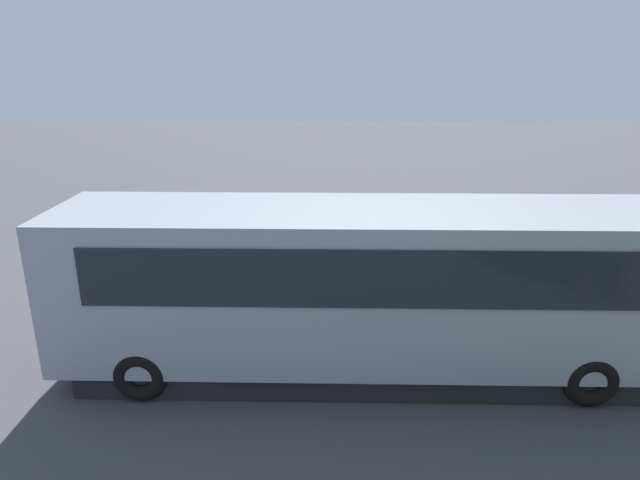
% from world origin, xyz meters
% --- Properties ---
extents(ground_plane, '(80.00, 80.00, 0.00)m').
position_xyz_m(ground_plane, '(0.00, 0.00, 0.00)').
color(ground_plane, '#424247').
extents(tour_bus, '(11.27, 2.70, 3.25)m').
position_xyz_m(tour_bus, '(-1.82, 5.14, 1.65)').
color(tour_bus, '#8C939E').
rests_on(tour_bus, ground_plane).
extents(spectator_far_left, '(0.58, 0.35, 1.70)m').
position_xyz_m(spectator_far_left, '(-3.10, 2.43, 1.01)').
color(spectator_far_left, black).
rests_on(spectator_far_left, ground_plane).
extents(spectator_left, '(0.58, 0.38, 1.76)m').
position_xyz_m(spectator_left, '(-2.43, 2.15, 1.06)').
color(spectator_left, black).
rests_on(spectator_left, ground_plane).
extents(spectator_centre, '(0.58, 0.36, 1.77)m').
position_xyz_m(spectator_centre, '(-1.54, 2.30, 1.06)').
color(spectator_centre, '#473823').
rests_on(spectator_centre, ground_plane).
extents(spectator_right, '(0.57, 0.32, 1.80)m').
position_xyz_m(spectator_right, '(-0.49, 2.24, 1.07)').
color(spectator_right, black).
rests_on(spectator_right, ground_plane).
extents(parked_motorcycle_silver, '(2.05, 0.61, 0.99)m').
position_xyz_m(parked_motorcycle_silver, '(-1.06, 3.00, 0.48)').
color(parked_motorcycle_silver, black).
rests_on(parked_motorcycle_silver, ground_plane).
extents(stunt_motorcycle, '(1.85, 1.02, 1.80)m').
position_xyz_m(stunt_motorcycle, '(0.92, -2.20, 1.03)').
color(stunt_motorcycle, black).
rests_on(stunt_motorcycle, ground_plane).
extents(traffic_cone, '(0.34, 0.34, 0.63)m').
position_xyz_m(traffic_cone, '(-1.18, -2.36, 0.30)').
color(traffic_cone, orange).
rests_on(traffic_cone, ground_plane).
extents(bay_line_a, '(0.16, 4.50, 0.01)m').
position_xyz_m(bay_line_a, '(-4.28, -0.47, 0.00)').
color(bay_line_a, white).
rests_on(bay_line_a, ground_plane).
extents(bay_line_b, '(0.16, 4.73, 0.01)m').
position_xyz_m(bay_line_b, '(-1.54, -0.47, 0.00)').
color(bay_line_b, white).
rests_on(bay_line_b, ground_plane).
extents(bay_line_c, '(0.15, 4.31, 0.01)m').
position_xyz_m(bay_line_c, '(1.20, -0.47, 0.00)').
color(bay_line_c, white).
rests_on(bay_line_c, ground_plane).
extents(bay_line_d, '(0.15, 4.37, 0.01)m').
position_xyz_m(bay_line_d, '(3.95, -0.47, 0.00)').
color(bay_line_d, white).
rests_on(bay_line_d, ground_plane).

